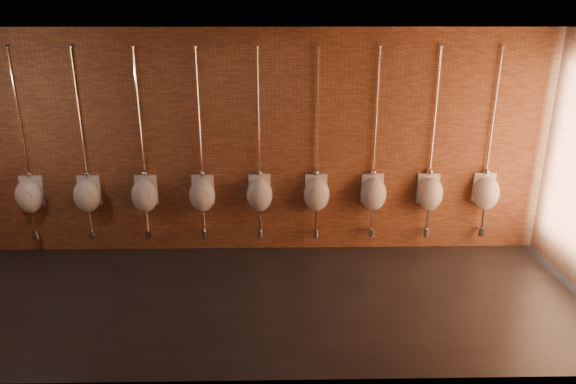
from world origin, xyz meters
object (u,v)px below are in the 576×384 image
(urinal_0, at_px, (29,195))
(urinal_7, at_px, (430,193))
(urinal_3, at_px, (202,194))
(urinal_8, at_px, (486,192))
(urinal_2, at_px, (145,194))
(urinal_4, at_px, (259,194))
(urinal_6, at_px, (373,193))
(urinal_1, at_px, (87,195))
(urinal_5, at_px, (316,193))

(urinal_0, bearing_deg, urinal_7, 0.00)
(urinal_3, bearing_deg, urinal_0, 180.00)
(urinal_7, relative_size, urinal_8, 1.00)
(urinal_2, distance_m, urinal_8, 4.93)
(urinal_4, distance_m, urinal_6, 1.64)
(urinal_1, bearing_deg, urinal_6, 0.00)
(urinal_0, bearing_deg, urinal_2, 0.00)
(urinal_4, bearing_deg, urinal_2, 180.00)
(urinal_6, bearing_deg, urinal_0, 180.00)
(urinal_2, height_order, urinal_7, same)
(urinal_3, relative_size, urinal_7, 1.00)
(urinal_1, relative_size, urinal_5, 1.00)
(urinal_0, distance_m, urinal_7, 5.75)
(urinal_0, xyz_separation_m, urinal_3, (2.46, 0.00, 0.00))
(urinal_5, relative_size, urinal_6, 1.00)
(urinal_2, bearing_deg, urinal_3, 0.00)
(urinal_3, xyz_separation_m, urinal_4, (0.82, 0.00, 0.00))
(urinal_3, relative_size, urinal_5, 1.00)
(urinal_3, relative_size, urinal_4, 1.00)
(urinal_1, relative_size, urinal_7, 1.00)
(urinal_2, xyz_separation_m, urinal_5, (2.46, 0.00, 0.00))
(urinal_1, bearing_deg, urinal_2, 0.00)
(urinal_5, bearing_deg, urinal_4, 180.00)
(urinal_3, bearing_deg, urinal_2, 180.00)
(urinal_5, distance_m, urinal_8, 2.46)
(urinal_3, xyz_separation_m, urinal_8, (4.11, 0.00, 0.00))
(urinal_8, bearing_deg, urinal_3, 180.00)
(urinal_0, relative_size, urinal_6, 1.00)
(urinal_0, bearing_deg, urinal_4, 0.00)
(urinal_2, distance_m, urinal_3, 0.82)
(urinal_2, relative_size, urinal_6, 1.00)
(urinal_0, distance_m, urinal_1, 0.82)
(urinal_1, height_order, urinal_5, same)
(urinal_0, relative_size, urinal_7, 1.00)
(urinal_0, height_order, urinal_8, same)
(urinal_5, bearing_deg, urinal_0, 180.00)
(urinal_0, relative_size, urinal_8, 1.00)
(urinal_1, distance_m, urinal_2, 0.82)
(urinal_2, height_order, urinal_8, same)
(urinal_7, bearing_deg, urinal_1, 180.00)
(urinal_2, relative_size, urinal_7, 1.00)
(urinal_0, height_order, urinal_6, same)
(urinal_8, bearing_deg, urinal_1, 180.00)
(urinal_6, bearing_deg, urinal_5, 180.00)
(urinal_4, height_order, urinal_7, same)
(urinal_0, distance_m, urinal_3, 2.46)
(urinal_1, height_order, urinal_2, same)
(urinal_2, xyz_separation_m, urinal_3, (0.82, 0.00, 0.00))
(urinal_1, relative_size, urinal_6, 1.00)
(urinal_2, bearing_deg, urinal_7, 0.00)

